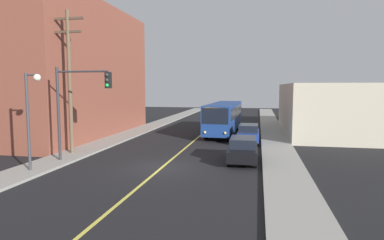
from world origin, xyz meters
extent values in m
plane|color=black|center=(0.00, 0.00, 0.00)|extent=(120.00, 120.00, 0.00)
cube|color=gray|center=(-7.25, 10.00, 0.07)|extent=(2.50, 90.00, 0.15)
cube|color=gray|center=(7.25, 10.00, 0.07)|extent=(2.50, 90.00, 0.15)
cube|color=#D8CC4C|center=(0.00, 15.00, 0.01)|extent=(0.16, 60.00, 0.01)
cube|color=brown|center=(-13.50, 11.34, 6.41)|extent=(10.00, 20.26, 12.83)
cube|color=black|center=(-8.54, 11.34, 1.60)|extent=(0.06, 14.18, 1.30)
cube|color=black|center=(-8.54, 11.34, 4.80)|extent=(0.06, 14.18, 1.30)
cube|color=black|center=(-8.54, 11.34, 8.00)|extent=(0.06, 14.18, 1.30)
cube|color=black|center=(-8.54, 11.34, 11.20)|extent=(0.06, 14.18, 1.30)
cube|color=beige|center=(14.50, 18.87, 2.61)|extent=(12.00, 18.94, 5.22)
cube|color=black|center=(8.54, 18.87, 1.60)|extent=(0.06, 13.26, 1.30)
cube|color=navy|center=(2.20, 15.55, 1.83)|extent=(2.96, 12.08, 2.75)
cube|color=black|center=(2.00, 9.57, 2.35)|extent=(2.35, 0.16, 1.40)
cube|color=black|center=(2.40, 21.53, 2.45)|extent=(2.30, 0.16, 1.10)
cube|color=black|center=(0.95, 15.59, 2.35)|extent=(0.41, 10.20, 1.10)
cube|color=black|center=(3.45, 15.51, 2.35)|extent=(0.41, 10.20, 1.10)
cube|color=orange|center=(2.00, 9.58, 2.95)|extent=(1.79, 0.12, 0.30)
sphere|color=#F9D872|center=(1.10, 9.56, 0.90)|extent=(0.24, 0.24, 0.24)
sphere|color=#F9D872|center=(2.89, 9.50, 0.90)|extent=(0.24, 0.24, 0.24)
cylinder|color=black|center=(0.93, 11.39, 0.50)|extent=(0.33, 1.01, 1.00)
cylinder|color=black|center=(3.18, 11.31, 0.50)|extent=(0.33, 1.01, 1.00)
cylinder|color=black|center=(1.19, 19.09, 0.50)|extent=(0.33, 1.01, 1.00)
cylinder|color=black|center=(3.44, 19.01, 0.50)|extent=(0.33, 1.01, 1.00)
cube|color=black|center=(4.76, 2.40, 0.67)|extent=(1.82, 4.41, 0.70)
cube|color=black|center=(4.76, 2.40, 1.32)|extent=(1.63, 2.47, 0.60)
cylinder|color=black|center=(3.97, 0.89, 0.32)|extent=(0.22, 0.64, 0.64)
cylinder|color=black|center=(5.57, 0.90, 0.32)|extent=(0.22, 0.64, 0.64)
cylinder|color=black|center=(3.96, 3.89, 0.32)|extent=(0.22, 0.64, 0.64)
cylinder|color=black|center=(5.56, 3.90, 0.32)|extent=(0.22, 0.64, 0.64)
cube|color=navy|center=(4.89, 10.19, 0.67)|extent=(1.80, 4.40, 0.70)
cube|color=black|center=(4.89, 10.19, 1.32)|extent=(1.62, 2.47, 0.60)
cylinder|color=black|center=(4.09, 8.69, 0.32)|extent=(0.22, 0.64, 0.64)
cylinder|color=black|center=(5.69, 8.69, 0.32)|extent=(0.22, 0.64, 0.64)
cylinder|color=black|center=(4.08, 11.69, 0.32)|extent=(0.22, 0.64, 0.64)
cylinder|color=black|center=(5.68, 11.69, 0.32)|extent=(0.22, 0.64, 0.64)
cylinder|color=brown|center=(-7.48, 2.43, 5.19)|extent=(0.28, 0.28, 10.09)
cube|color=#4C3D2D|center=(-7.48, 2.43, 9.64)|extent=(2.40, 0.16, 0.16)
cube|color=#4C3D2D|center=(-7.48, 2.43, 8.74)|extent=(2.00, 0.16, 0.16)
cylinder|color=#2D2D33|center=(-6.95, 0.10, 3.15)|extent=(0.18, 0.18, 6.00)
cylinder|color=#2D2D33|center=(-5.20, 0.10, 5.85)|extent=(3.50, 0.12, 0.12)
cube|color=black|center=(-3.45, 0.10, 5.30)|extent=(0.32, 0.36, 1.00)
sphere|color=#2D2D2D|center=(-3.45, -0.09, 5.62)|extent=(0.22, 0.22, 0.22)
sphere|color=#2D2D2D|center=(-3.45, -0.09, 5.30)|extent=(0.22, 0.22, 0.22)
sphere|color=green|center=(-3.45, -0.09, 4.98)|extent=(0.22, 0.22, 0.22)
cylinder|color=#38383D|center=(-7.05, -2.70, 2.90)|extent=(0.16, 0.16, 5.50)
cylinder|color=#38383D|center=(-6.70, -2.70, 5.55)|extent=(0.70, 0.10, 0.10)
sphere|color=#EAE5C6|center=(-6.35, -2.70, 5.40)|extent=(0.40, 0.40, 0.40)
camera|label=1|loc=(5.67, -19.25, 4.87)|focal=31.24mm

